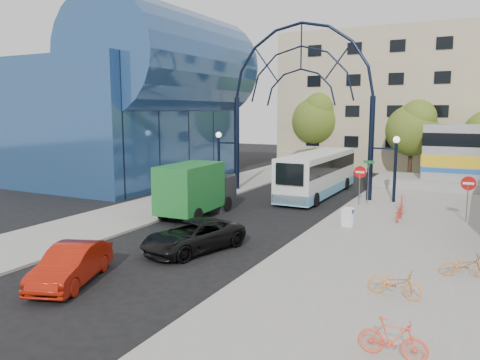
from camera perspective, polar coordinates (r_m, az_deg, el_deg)
The scene contains 21 objects.
ground at distance 21.68m, azimuth -5.85°, elevation -7.81°, with size 120.00×120.00×0.00m, color black.
sidewalk_east at distance 22.49m, azimuth 17.63°, elevation -7.41°, with size 8.00×56.00×0.12m, color gray.
plaza_west at distance 30.08m, azimuth -10.01°, elevation -3.16°, with size 5.00×50.00×0.12m, color gray.
gateway_arch at distance 33.51m, azimuth 7.41°, elevation 12.68°, with size 13.64×0.44×12.10m.
stop_sign at distance 30.41m, azimuth 14.41°, elevation 0.52°, with size 0.80×0.07×2.50m.
do_not_enter_sign at distance 27.71m, azimuth 26.05°, elevation -0.87°, with size 0.76×0.07×2.48m.
street_name_sign at distance 30.89m, azimuth 15.40°, elevation 0.86°, with size 0.70×0.70×2.80m.
sandwich_board at distance 24.68m, azimuth 12.98°, elevation -4.19°, with size 0.55×0.61×0.99m.
transit_hall at distance 42.01m, azimuth -12.43°, elevation 9.15°, with size 16.50×18.00×14.50m.
apartment_block at distance 53.23m, azimuth 17.26°, elevation 9.11°, with size 20.00×12.10×14.00m.
tree_north_a at distance 43.68m, azimuth 20.37°, elevation 6.04°, with size 4.48×4.48×7.00m.
tree_north_b at distance 49.75m, azimuth 9.40°, elevation 7.45°, with size 5.12×5.12×8.00m.
city_bus at distance 34.04m, azimuth 9.48°, elevation 0.83°, with size 2.68×11.19×3.06m.
green_truck at distance 27.19m, azimuth -5.24°, elevation -1.14°, with size 2.59×6.20×3.08m.
black_suv at distance 20.53m, azimuth -5.72°, elevation -6.80°, with size 2.22×4.81×1.34m, color black.
red_sedan at distance 17.78m, azimuth -19.88°, elevation -9.66°, with size 1.44×4.14×1.36m, color #9B1809.
bike_near_a at distance 26.93m, azimuth 18.88°, elevation -3.74°, with size 0.61×1.75×0.92m, color #E5402D.
bike_near_b at distance 29.38m, azimuth 19.11°, elevation -2.66°, with size 0.47×1.68×1.01m, color #E8462E.
bike_far_a at distance 18.92m, azimuth 25.70°, elevation -9.34°, with size 0.57×1.62×0.85m, color orange.
bike_far_b at distance 12.45m, azimuth 18.13°, elevation -17.90°, with size 0.47×1.66×1.00m, color #F24E30.
bike_far_c at distance 16.14m, azimuth 18.35°, elevation -11.83°, with size 0.61×1.74×0.92m, color orange.
Camera 1 is at (11.42, -17.41, 6.06)m, focal length 35.00 mm.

